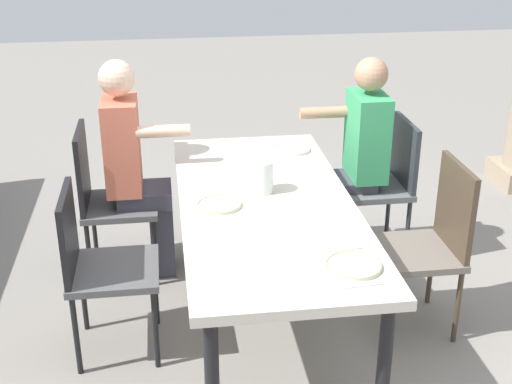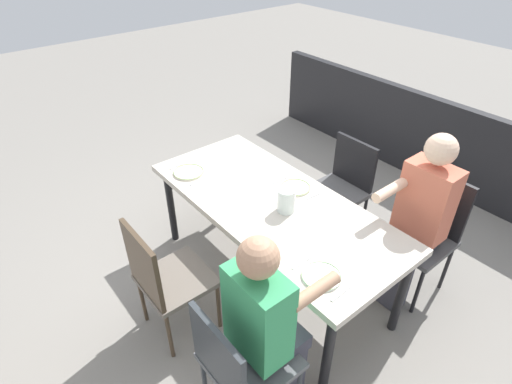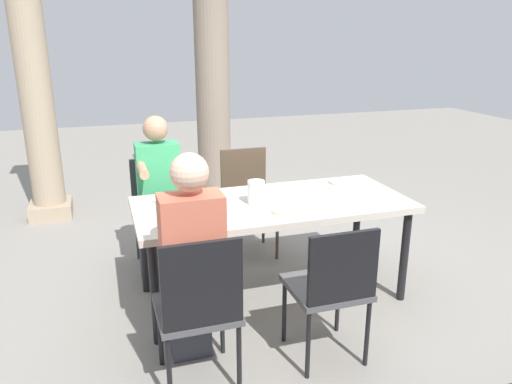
# 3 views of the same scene
# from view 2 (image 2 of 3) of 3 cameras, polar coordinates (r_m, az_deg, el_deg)

# --- Properties ---
(ground_plane) EXTENTS (16.00, 16.00, 0.00)m
(ground_plane) POSITION_cam_2_polar(r_m,az_deg,el_deg) (3.41, 2.04, -11.67)
(ground_plane) COLOR gray
(dining_table) EXTENTS (1.97, 0.87, 0.75)m
(dining_table) POSITION_cam_2_polar(r_m,az_deg,el_deg) (2.95, 2.32, -2.43)
(dining_table) COLOR beige
(dining_table) RESTS_ON ground
(chair_west_north) EXTENTS (0.44, 0.44, 0.90)m
(chair_west_north) POSITION_cam_2_polar(r_m,az_deg,el_deg) (2.31, -2.37, -22.41)
(chair_west_north) COLOR #5B5E61
(chair_west_north) RESTS_ON ground
(chair_west_south) EXTENTS (0.44, 0.44, 0.94)m
(chair_west_south) POSITION_cam_2_polar(r_m,az_deg,el_deg) (3.27, 22.36, -4.62)
(chair_west_south) COLOR #4F4F50
(chair_west_south) RESTS_ON ground
(chair_mid_north) EXTENTS (0.44, 0.44, 0.93)m
(chair_mid_north) POSITION_cam_2_polar(r_m,az_deg,el_deg) (2.75, -12.62, -11.31)
(chair_mid_north) COLOR #6A6158
(chair_mid_north) RESTS_ON ground
(chair_mid_south) EXTENTS (0.44, 0.44, 0.89)m
(chair_mid_south) POSITION_cam_2_polar(r_m,az_deg,el_deg) (3.60, 11.85, 1.15)
(chair_mid_south) COLOR #4F4F50
(chair_mid_south) RESTS_ON ground
(diner_woman_green) EXTENTS (0.35, 0.49, 1.30)m
(diner_woman_green) POSITION_cam_2_polar(r_m,az_deg,el_deg) (2.24, 1.65, -17.69)
(diner_woman_green) COLOR #3F3F4C
(diner_woman_green) RESTS_ON ground
(diner_man_white) EXTENTS (0.35, 0.49, 1.33)m
(diner_man_white) POSITION_cam_2_polar(r_m,az_deg,el_deg) (3.03, 21.24, -3.43)
(diner_man_white) COLOR #3F3F4C
(diner_man_white) RESTS_ON ground
(patio_railing) EXTENTS (4.37, 0.10, 0.90)m
(patio_railing) POSITION_cam_2_polar(r_m,az_deg,el_deg) (4.67, 23.85, 6.10)
(patio_railing) COLOR black
(patio_railing) RESTS_ON ground
(plate_0) EXTENTS (0.23, 0.23, 0.02)m
(plate_0) POSITION_cam_2_polar(r_m,az_deg,el_deg) (2.39, 9.00, -11.37)
(plate_0) COLOR white
(plate_0) RESTS_ON dining_table
(fork_0) EXTENTS (0.02, 0.17, 0.01)m
(fork_0) POSITION_cam_2_polar(r_m,az_deg,el_deg) (2.33, 11.72, -13.45)
(fork_0) COLOR silver
(fork_0) RESTS_ON dining_table
(spoon_0) EXTENTS (0.02, 0.17, 0.01)m
(spoon_0) POSITION_cam_2_polar(r_m,az_deg,el_deg) (2.46, 6.44, -9.57)
(spoon_0) COLOR silver
(spoon_0) RESTS_ON dining_table
(plate_1) EXTENTS (0.22, 0.22, 0.02)m
(plate_1) POSITION_cam_2_polar(r_m,az_deg,el_deg) (3.05, 5.46, 0.63)
(plate_1) COLOR silver
(plate_1) RESTS_ON dining_table
(fork_1) EXTENTS (0.03, 0.17, 0.01)m
(fork_1) POSITION_cam_2_polar(r_m,az_deg,el_deg) (2.97, 7.44, -0.73)
(fork_1) COLOR silver
(fork_1) RESTS_ON dining_table
(spoon_1) EXTENTS (0.02, 0.17, 0.01)m
(spoon_1) POSITION_cam_2_polar(r_m,az_deg,el_deg) (3.14, 3.58, 1.74)
(spoon_1) COLOR silver
(spoon_1) RESTS_ON dining_table
(plate_2) EXTENTS (0.23, 0.23, 0.02)m
(plate_2) POSITION_cam_2_polar(r_m,az_deg,el_deg) (3.26, -9.27, 2.72)
(plate_2) COLOR silver
(plate_2) RESTS_ON dining_table
(fork_2) EXTENTS (0.04, 0.17, 0.01)m
(fork_2) POSITION_cam_2_polar(r_m,az_deg,el_deg) (3.15, -7.84, 1.51)
(fork_2) COLOR silver
(fork_2) RESTS_ON dining_table
(spoon_2) EXTENTS (0.03, 0.17, 0.01)m
(spoon_2) POSITION_cam_2_polar(r_m,az_deg,el_deg) (3.37, -10.59, 3.68)
(spoon_2) COLOR silver
(spoon_2) RESTS_ON dining_table
(water_pitcher) EXTENTS (0.12, 0.12, 0.17)m
(water_pitcher) POSITION_cam_2_polar(r_m,az_deg,el_deg) (2.79, 4.20, -1.28)
(water_pitcher) COLOR white
(water_pitcher) RESTS_ON dining_table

